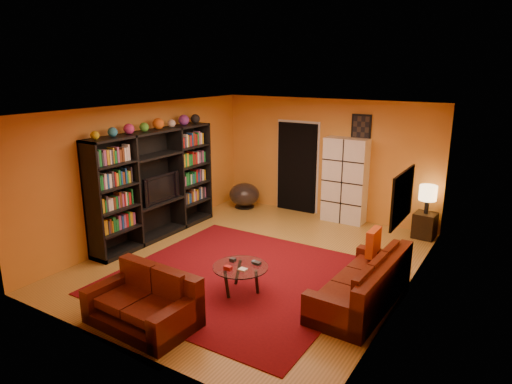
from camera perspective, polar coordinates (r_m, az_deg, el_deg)
The scene contains 20 objects.
floor at distance 8.03m, azimuth -0.13°, elevation -8.54°, with size 6.00×6.00×0.00m, color olive.
ceiling at distance 7.36m, azimuth -0.14°, elevation 10.28°, with size 6.00×6.00×0.00m, color white.
wall_back at distance 10.20m, azimuth 8.82°, elevation 4.17°, with size 6.00×6.00×0.00m, color orange.
wall_front at distance 5.41m, azimuth -17.26°, elevation -6.57°, with size 6.00×6.00×0.00m, color orange.
wall_left at distance 9.12m, azimuth -13.61°, elevation 2.58°, with size 6.00×6.00×0.00m, color orange.
wall_right at distance 6.67m, azimuth 18.45°, elevation -2.48°, with size 6.00×6.00×0.00m, color orange.
rug at distance 7.44m, azimuth -2.35°, elevation -10.52°, with size 3.60×3.60×0.01m, color #51090F.
doorway at distance 10.50m, azimuth 5.16°, elevation 3.06°, with size 0.95×0.10×2.04m, color black.
wall_art_right at distance 6.31m, azimuth 17.85°, elevation -0.59°, with size 0.03×1.00×0.70m, color black.
wall_art_back at distance 9.80m, azimuth 13.02°, elevation 7.95°, with size 0.42×0.03×0.52m, color black.
entertainment_unit at distance 9.02m, azimuth -12.50°, elevation 0.88°, with size 0.45×3.00×2.10m, color black.
tv at distance 9.02m, azimuth -12.14°, elevation 0.52°, with size 0.12×0.95×0.54m, color black.
sofa at distance 6.72m, azimuth 13.67°, elevation -11.30°, with size 0.91×2.07×0.85m.
loveseat at distance 6.30m, azimuth -13.50°, elevation -13.23°, with size 1.45×0.91×0.85m.
throw_pillow at distance 7.34m, azimuth 14.47°, elevation -6.09°, with size 0.12×0.42×0.42m, color #D04917.
coffee_table at distance 6.82m, azimuth -1.96°, elevation -9.64°, with size 0.82×0.82×0.41m.
storage_cabinet at distance 9.91m, azimuth 11.08°, elevation 1.42°, with size 0.91×0.40×1.82m, color silver.
bowl_chair at distance 10.84m, azimuth -1.46°, elevation -0.34°, with size 0.72×0.72×0.58m.
side_table at distance 9.56m, azimuth 20.33°, elevation -3.93°, with size 0.40×0.40×0.50m, color black.
table_lamp at distance 9.37m, azimuth 20.70°, elevation -0.19°, with size 0.33×0.33×0.56m.
Camera 1 is at (3.87, -6.23, 3.26)m, focal length 32.00 mm.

